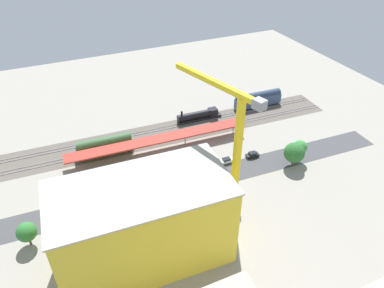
{
  "coord_description": "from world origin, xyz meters",
  "views": [
    {
      "loc": [
        30.71,
        76.69,
        68.36
      ],
      "look_at": [
        -3.41,
        -0.27,
        9.03
      ],
      "focal_mm": 33.52,
      "sensor_mm": 36.0,
      "label": 1
    }
  ],
  "objects_px": {
    "street_tree_3": "(300,147)",
    "street_tree_4": "(113,207)",
    "platform_canopy_near": "(159,139)",
    "street_tree_1": "(27,232)",
    "parked_car_5": "(126,192)",
    "box_truck_0": "(129,207)",
    "parked_car_6": "(96,199)",
    "freight_coach_far": "(105,145)",
    "parked_car_4": "(156,183)",
    "tower_crane": "(231,146)",
    "street_tree_0": "(294,153)",
    "parked_car_0": "(252,155)",
    "locomotive": "(200,116)",
    "passenger_coach": "(258,99)",
    "construction_building": "(144,224)",
    "traffic_light": "(72,191)",
    "parked_car_2": "(205,167)",
    "street_tree_2": "(109,208)",
    "parked_car_3": "(179,176)",
    "parked_car_1": "(226,161)"
  },
  "relations": [
    {
      "from": "passenger_coach",
      "to": "parked_car_2",
      "type": "distance_m",
      "value": 44.07
    },
    {
      "from": "parked_car_6",
      "to": "construction_building",
      "type": "bearing_deg",
      "value": 107.64
    },
    {
      "from": "tower_crane",
      "to": "street_tree_1",
      "type": "xyz_separation_m",
      "value": [
        47.13,
        -9.49,
        -16.89
      ]
    },
    {
      "from": "parked_car_1",
      "to": "street_tree_3",
      "type": "distance_m",
      "value": 22.62
    },
    {
      "from": "construction_building",
      "to": "street_tree_2",
      "type": "relative_size",
      "value": 4.9
    },
    {
      "from": "parked_car_6",
      "to": "street_tree_4",
      "type": "bearing_deg",
      "value": 107.51
    },
    {
      "from": "platform_canopy_near",
      "to": "parked_car_5",
      "type": "relative_size",
      "value": 13.26
    },
    {
      "from": "street_tree_1",
      "to": "passenger_coach",
      "type": "bearing_deg",
      "value": -157.49
    },
    {
      "from": "passenger_coach",
      "to": "street_tree_1",
      "type": "height_order",
      "value": "street_tree_1"
    },
    {
      "from": "tower_crane",
      "to": "street_tree_0",
      "type": "xyz_separation_m",
      "value": [
        -27.6,
        -8.91,
        -16.19
      ]
    },
    {
      "from": "platform_canopy_near",
      "to": "street_tree_1",
      "type": "xyz_separation_m",
      "value": [
        40.81,
        23.81,
        0.22
      ]
    },
    {
      "from": "locomotive",
      "to": "passenger_coach",
      "type": "height_order",
      "value": "passenger_coach"
    },
    {
      "from": "street_tree_2",
      "to": "parked_car_6",
      "type": "bearing_deg",
      "value": -77.52
    },
    {
      "from": "box_truck_0",
      "to": "street_tree_1",
      "type": "distance_m",
      "value": 24.49
    },
    {
      "from": "street_tree_2",
      "to": "traffic_light",
      "type": "distance_m",
      "value": 12.95
    },
    {
      "from": "street_tree_0",
      "to": "construction_building",
      "type": "bearing_deg",
      "value": 14.85
    },
    {
      "from": "passenger_coach",
      "to": "construction_building",
      "type": "distance_m",
      "value": 78.67
    },
    {
      "from": "freight_coach_far",
      "to": "street_tree_4",
      "type": "xyz_separation_m",
      "value": [
        4.45,
        29.94,
        2.16
      ]
    },
    {
      "from": "locomotive",
      "to": "street_tree_1",
      "type": "relative_size",
      "value": 2.53
    },
    {
      "from": "parked_car_5",
      "to": "tower_crane",
      "type": "xyz_separation_m",
      "value": [
        -21.99,
        17.39,
        20.45
      ]
    },
    {
      "from": "parked_car_3",
      "to": "parked_car_6",
      "type": "xyz_separation_m",
      "value": [
        24.07,
        -0.31,
        0.1
      ]
    },
    {
      "from": "locomotive",
      "to": "parked_car_2",
      "type": "height_order",
      "value": "locomotive"
    },
    {
      "from": "construction_building",
      "to": "street_tree_4",
      "type": "distance_m",
      "value": 14.58
    },
    {
      "from": "street_tree_4",
      "to": "parked_car_0",
      "type": "bearing_deg",
      "value": -168.75
    },
    {
      "from": "platform_canopy_near",
      "to": "parked_car_4",
      "type": "relative_size",
      "value": 13.17
    },
    {
      "from": "locomotive",
      "to": "construction_building",
      "type": "relative_size",
      "value": 0.46
    },
    {
      "from": "tower_crane",
      "to": "parked_car_6",
      "type": "bearing_deg",
      "value": -30.65
    },
    {
      "from": "parked_car_6",
      "to": "passenger_coach",
      "type": "bearing_deg",
      "value": -158.4
    },
    {
      "from": "box_truck_0",
      "to": "passenger_coach",
      "type": "bearing_deg",
      "value": -150.45
    },
    {
      "from": "parked_car_2",
      "to": "street_tree_3",
      "type": "xyz_separation_m",
      "value": [
        -27.9,
        7.93,
        4.42
      ]
    },
    {
      "from": "street_tree_0",
      "to": "traffic_light",
      "type": "bearing_deg",
      "value": -9.25
    },
    {
      "from": "parked_car_6",
      "to": "street_tree_0",
      "type": "relative_size",
      "value": 0.52
    },
    {
      "from": "tower_crane",
      "to": "street_tree_2",
      "type": "relative_size",
      "value": 4.8
    },
    {
      "from": "parked_car_6",
      "to": "traffic_light",
      "type": "height_order",
      "value": "traffic_light"
    },
    {
      "from": "construction_building",
      "to": "street_tree_4",
      "type": "xyz_separation_m",
      "value": [
        4.17,
        -13.04,
        -5.01
      ]
    },
    {
      "from": "passenger_coach",
      "to": "parked_car_1",
      "type": "height_order",
      "value": "passenger_coach"
    },
    {
      "from": "street_tree_0",
      "to": "parked_car_1",
      "type": "bearing_deg",
      "value": -28.37
    },
    {
      "from": "parked_car_6",
      "to": "parked_car_5",
      "type": "bearing_deg",
      "value": 176.94
    },
    {
      "from": "parked_car_4",
      "to": "construction_building",
      "type": "relative_size",
      "value": 0.12
    },
    {
      "from": "parked_car_5",
      "to": "traffic_light",
      "type": "height_order",
      "value": "traffic_light"
    },
    {
      "from": "passenger_coach",
      "to": "construction_building",
      "type": "xyz_separation_m",
      "value": [
        60.95,
        49.25,
        6.96
      ]
    },
    {
      "from": "parked_car_5",
      "to": "box_truck_0",
      "type": "bearing_deg",
      "value": 83.67
    },
    {
      "from": "locomotive",
      "to": "street_tree_4",
      "type": "relative_size",
      "value": 2.32
    },
    {
      "from": "street_tree_3",
      "to": "street_tree_4",
      "type": "height_order",
      "value": "street_tree_3"
    },
    {
      "from": "box_truck_0",
      "to": "street_tree_2",
      "type": "distance_m",
      "value": 6.37
    },
    {
      "from": "freight_coach_far",
      "to": "box_truck_0",
      "type": "relative_size",
      "value": 1.86
    },
    {
      "from": "locomotive",
      "to": "street_tree_0",
      "type": "height_order",
      "value": "street_tree_0"
    },
    {
      "from": "parked_car_3",
      "to": "street_tree_4",
      "type": "xyz_separation_m",
      "value": [
        21.14,
        8.96,
        4.5
      ]
    },
    {
      "from": "parked_car_0",
      "to": "street_tree_0",
      "type": "distance_m",
      "value": 13.01
    },
    {
      "from": "passenger_coach",
      "to": "street_tree_1",
      "type": "bearing_deg",
      "value": 22.51
    }
  ]
}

